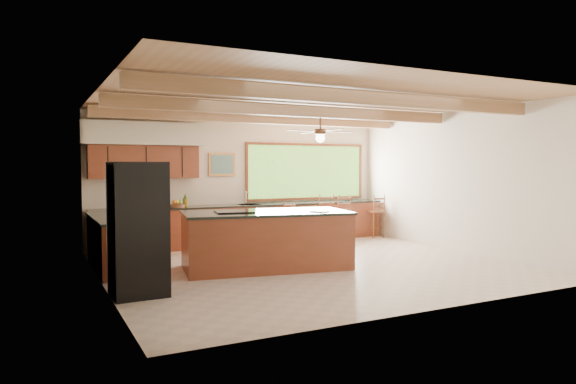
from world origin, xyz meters
name	(u,v)px	position (x,y,z in m)	size (l,w,h in m)	color
ground	(310,265)	(0.00, 0.00, 0.00)	(7.20, 7.20, 0.00)	#B8A698
room_shell	(286,145)	(-0.17, 0.65, 2.21)	(7.27, 6.54, 3.02)	beige
counter_run	(221,228)	(-0.82, 2.52, 0.46)	(7.12, 3.10, 1.22)	brown
island	(266,240)	(-0.83, 0.13, 0.51)	(3.10, 1.85, 1.03)	brown
refrigerator	(138,229)	(-3.22, -0.80, 0.94)	(0.75, 0.73, 1.88)	black
bar_stool_a	(288,219)	(0.75, 2.40, 0.60)	(0.38, 0.38, 1.01)	brown
bar_stool_b	(343,213)	(2.26, 2.39, 0.67)	(0.47, 0.47, 1.13)	brown
bar_stool_c	(327,213)	(1.80, 2.39, 0.69)	(0.55, 0.55, 1.16)	brown
bar_stool_d	(377,212)	(3.28, 2.39, 0.65)	(0.42, 0.42, 1.09)	brown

